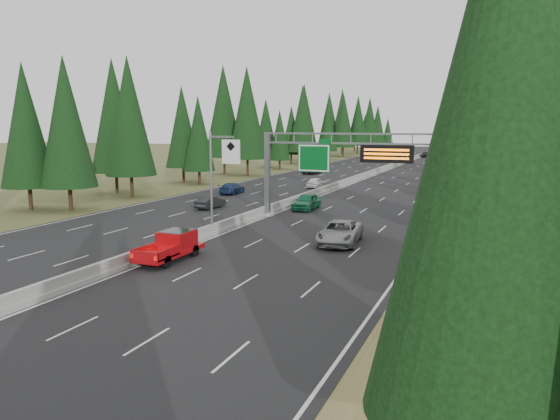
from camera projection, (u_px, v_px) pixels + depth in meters
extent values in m
cube|color=black|center=(371.00, 175.00, 92.75)|extent=(32.00, 260.00, 0.08)
cube|color=olive|center=(482.00, 179.00, 86.09)|extent=(3.60, 260.00, 0.06)
cube|color=#4A5527|center=(275.00, 172.00, 99.41)|extent=(3.60, 260.00, 0.06)
cube|color=gray|center=(371.00, 174.00, 92.72)|extent=(0.70, 260.00, 0.30)
cube|color=gray|center=(371.00, 172.00, 92.66)|extent=(0.30, 260.00, 0.60)
cube|color=slate|center=(267.00, 175.00, 50.87)|extent=(0.45, 0.45, 7.80)
cube|color=gray|center=(268.00, 214.00, 51.45)|extent=(0.90, 0.90, 0.30)
cube|color=slate|center=(444.00, 181.00, 44.93)|extent=(0.45, 0.45, 7.80)
cube|color=gray|center=(441.00, 226.00, 45.52)|extent=(0.90, 0.90, 0.30)
cube|color=slate|center=(351.00, 134.00, 47.31)|extent=(15.85, 0.35, 0.16)
cube|color=slate|center=(351.00, 143.00, 47.44)|extent=(15.85, 0.35, 0.16)
cube|color=#054C19|center=(314.00, 158.00, 48.64)|extent=(3.00, 0.10, 2.50)
cube|color=silver|center=(314.00, 158.00, 48.59)|extent=(2.85, 0.02, 2.35)
cube|color=#054C19|center=(325.00, 141.00, 48.03)|extent=(1.10, 0.10, 0.45)
cube|color=black|center=(387.00, 154.00, 46.09)|extent=(4.50, 0.40, 1.50)
cube|color=orange|center=(386.00, 150.00, 45.83)|extent=(3.80, 0.02, 0.18)
cube|color=orange|center=(386.00, 154.00, 45.88)|extent=(3.80, 0.02, 0.18)
cube|color=orange|center=(386.00, 158.00, 45.94)|extent=(3.80, 0.02, 0.18)
cylinder|color=slate|center=(211.00, 184.00, 41.84)|extent=(0.20, 0.20, 8.00)
cube|color=gray|center=(212.00, 234.00, 42.44)|extent=(0.50, 0.50, 0.20)
cube|color=slate|center=(222.00, 137.00, 40.91)|extent=(2.00, 0.15, 0.15)
cube|color=silver|center=(231.00, 152.00, 40.67)|extent=(1.50, 0.06, 1.80)
cone|color=black|center=(504.00, 122.00, 10.94)|extent=(5.35, 5.35, 12.49)
cylinder|color=black|center=(462.00, 300.00, 23.63)|extent=(0.40, 0.40, 2.12)
cone|color=black|center=(471.00, 146.00, 22.61)|extent=(4.77, 4.77, 11.13)
cylinder|color=black|center=(559.00, 306.00, 22.93)|extent=(0.40, 0.40, 2.05)
cylinder|color=black|center=(494.00, 223.00, 39.70)|extent=(0.40, 0.40, 2.95)
cone|color=black|center=(502.00, 94.00, 38.27)|extent=(6.64, 6.64, 15.49)
cylinder|color=black|center=(543.00, 244.00, 35.24)|extent=(0.40, 0.40, 1.90)
cone|color=black|center=(550.00, 152.00, 34.33)|extent=(4.26, 4.26, 9.95)
cylinder|color=black|center=(504.00, 206.00, 52.10)|extent=(0.40, 0.40, 1.78)
cone|color=black|center=(508.00, 148.00, 51.24)|extent=(4.01, 4.01, 9.35)
cylinder|color=black|center=(544.00, 205.00, 50.99)|extent=(0.40, 0.40, 2.22)
cone|color=black|center=(550.00, 131.00, 49.92)|extent=(4.99, 4.99, 11.63)
cylinder|color=black|center=(499.00, 189.00, 64.52)|extent=(0.40, 0.40, 2.19)
cone|color=black|center=(503.00, 130.00, 63.46)|extent=(4.93, 4.93, 11.50)
cylinder|color=black|center=(541.00, 193.00, 61.90)|extent=(0.40, 0.40, 1.85)
cone|color=black|center=(545.00, 142.00, 61.01)|extent=(4.17, 4.17, 9.73)
cylinder|color=black|center=(498.00, 177.00, 79.33)|extent=(0.40, 0.40, 2.15)
cone|color=black|center=(501.00, 130.00, 78.29)|extent=(4.84, 4.84, 11.28)
cylinder|color=black|center=(521.00, 177.00, 76.56)|extent=(0.40, 0.40, 2.67)
cone|color=black|center=(525.00, 117.00, 75.27)|extent=(6.01, 6.01, 14.03)
cylinder|color=black|center=(494.00, 168.00, 90.33)|extent=(0.40, 0.40, 2.95)
cone|color=black|center=(498.00, 112.00, 88.90)|extent=(6.63, 6.63, 15.48)
cylinder|color=black|center=(520.00, 171.00, 89.52)|extent=(0.40, 0.40, 2.09)
cone|color=black|center=(522.00, 131.00, 88.51)|extent=(4.69, 4.69, 10.95)
cylinder|color=black|center=(495.00, 164.00, 107.39)|extent=(0.40, 0.40, 1.92)
cone|color=black|center=(496.00, 133.00, 106.46)|extent=(4.33, 4.33, 10.09)
cylinder|color=black|center=(518.00, 166.00, 102.32)|extent=(0.40, 0.40, 1.80)
cone|color=black|center=(520.00, 136.00, 101.45)|extent=(4.04, 4.04, 9.43)
cylinder|color=black|center=(502.00, 160.00, 119.48)|extent=(0.40, 0.40, 1.80)
cone|color=black|center=(503.00, 134.00, 118.61)|extent=(4.05, 4.05, 9.45)
cylinder|color=black|center=(520.00, 158.00, 118.85)|extent=(0.40, 0.40, 2.98)
cone|color=black|center=(523.00, 114.00, 117.41)|extent=(6.70, 6.70, 15.64)
cylinder|color=black|center=(503.00, 155.00, 132.90)|extent=(0.40, 0.40, 2.36)
cone|color=black|center=(505.00, 125.00, 131.76)|extent=(5.32, 5.32, 12.40)
cylinder|color=black|center=(520.00, 155.00, 131.22)|extent=(0.40, 0.40, 2.66)
cone|color=black|center=(523.00, 120.00, 129.94)|extent=(5.98, 5.98, 13.95)
cylinder|color=black|center=(500.00, 152.00, 146.69)|extent=(0.40, 0.40, 2.47)
cone|color=black|center=(501.00, 123.00, 145.50)|extent=(5.57, 5.57, 12.99)
cylinder|color=black|center=(521.00, 152.00, 145.42)|extent=(0.40, 0.40, 2.68)
cone|color=black|center=(523.00, 120.00, 144.13)|extent=(6.04, 6.04, 14.09)
cylinder|color=black|center=(505.00, 151.00, 160.35)|extent=(0.40, 0.40, 1.99)
cone|color=black|center=(506.00, 129.00, 159.39)|extent=(4.47, 4.47, 10.44)
cylinder|color=black|center=(513.00, 151.00, 156.98)|extent=(0.40, 0.40, 1.93)
cone|color=black|center=(515.00, 130.00, 156.04)|extent=(4.33, 4.33, 10.11)
cylinder|color=black|center=(499.00, 149.00, 174.66)|extent=(0.40, 0.40, 2.03)
cone|color=black|center=(500.00, 129.00, 173.68)|extent=(4.56, 4.56, 10.64)
cylinder|color=black|center=(519.00, 148.00, 171.22)|extent=(0.40, 0.40, 2.79)
cone|color=black|center=(521.00, 120.00, 169.88)|extent=(6.27, 6.27, 14.64)
cylinder|color=black|center=(500.00, 147.00, 187.54)|extent=(0.40, 0.40, 2.04)
cone|color=black|center=(501.00, 128.00, 186.55)|extent=(4.60, 4.60, 10.72)
cylinder|color=black|center=(517.00, 147.00, 182.49)|extent=(0.40, 0.40, 2.34)
cone|color=black|center=(519.00, 125.00, 181.35)|extent=(5.26, 5.26, 12.28)
cylinder|color=black|center=(71.00, 199.00, 54.52)|extent=(0.40, 0.40, 2.45)
cone|color=black|center=(66.00, 122.00, 53.34)|extent=(5.51, 5.51, 12.85)
cylinder|color=black|center=(31.00, 198.00, 55.30)|extent=(0.40, 0.40, 2.36)
cone|color=black|center=(25.00, 125.00, 54.16)|extent=(5.31, 5.31, 12.39)
cylinder|color=black|center=(132.00, 186.00, 64.81)|extent=(0.40, 0.40, 2.65)
cone|color=black|center=(129.00, 116.00, 63.53)|extent=(5.96, 5.96, 13.91)
cylinder|color=black|center=(117.00, 183.00, 68.97)|extent=(0.40, 0.40, 2.68)
cone|color=black|center=(114.00, 115.00, 67.67)|extent=(6.03, 6.03, 14.08)
cylinder|color=black|center=(199.00, 178.00, 78.55)|extent=(0.40, 0.40, 2.03)
cone|color=black|center=(198.00, 133.00, 77.57)|extent=(4.57, 4.57, 10.65)
cylinder|color=black|center=(184.00, 175.00, 81.80)|extent=(0.40, 0.40, 2.29)
cone|color=black|center=(182.00, 127.00, 80.69)|extent=(5.15, 5.15, 12.01)
cylinder|color=black|center=(248.00, 167.00, 91.95)|extent=(0.40, 0.40, 2.91)
cone|color=black|center=(247.00, 113.00, 90.54)|extent=(6.54, 6.54, 15.27)
cylinder|color=black|center=(224.00, 166.00, 95.44)|extent=(0.40, 0.40, 3.00)
cone|color=black|center=(224.00, 111.00, 93.99)|extent=(6.76, 6.76, 15.77)
cylinder|color=black|center=(280.00, 165.00, 105.05)|extent=(0.40, 0.40, 1.83)
cone|color=black|center=(280.00, 135.00, 104.16)|extent=(4.13, 4.13, 9.63)
cylinder|color=black|center=(266.00, 162.00, 109.51)|extent=(0.40, 0.40, 2.20)
cone|color=black|center=(266.00, 128.00, 108.45)|extent=(4.95, 4.95, 11.55)
cylinder|color=black|center=(302.00, 158.00, 119.03)|extent=(0.40, 0.40, 2.74)
cone|color=black|center=(303.00, 118.00, 117.71)|extent=(6.16, 6.16, 14.38)
cylinder|color=black|center=(291.00, 159.00, 121.55)|extent=(0.40, 0.40, 2.05)
cone|color=black|center=(291.00, 130.00, 120.56)|extent=(4.61, 4.61, 10.75)
cylinder|color=black|center=(327.00, 156.00, 133.48)|extent=(0.40, 0.40, 2.21)
cone|color=black|center=(328.00, 127.00, 132.41)|extent=(4.98, 4.98, 11.61)
cylinder|color=black|center=(304.00, 154.00, 134.07)|extent=(0.40, 0.40, 2.95)
cone|color=black|center=(304.00, 116.00, 132.64)|extent=(6.64, 6.64, 15.49)
cylinder|color=black|center=(343.00, 152.00, 145.80)|extent=(0.40, 0.40, 2.65)
cone|color=black|center=(344.00, 121.00, 144.52)|extent=(5.96, 5.96, 13.91)
cylinder|color=black|center=(329.00, 151.00, 150.34)|extent=(0.40, 0.40, 2.78)
cone|color=black|center=(329.00, 119.00, 149.00)|extent=(6.26, 6.26, 14.60)
cylinder|color=black|center=(357.00, 149.00, 161.70)|extent=(0.40, 0.40, 2.73)
cone|color=black|center=(358.00, 120.00, 160.38)|extent=(6.15, 6.15, 14.34)
cylinder|color=black|center=(342.00, 149.00, 160.92)|extent=(0.40, 0.40, 3.03)
cone|color=black|center=(342.00, 116.00, 159.45)|extent=(6.82, 6.82, 15.92)
cylinder|color=black|center=(369.00, 148.00, 172.85)|extent=(0.40, 0.40, 2.75)
cone|color=black|center=(370.00, 120.00, 171.52)|extent=(6.19, 6.19, 14.43)
cylinder|color=black|center=(354.00, 149.00, 175.57)|extent=(0.40, 0.40, 1.96)
cone|color=black|center=(355.00, 129.00, 174.63)|extent=(4.41, 4.41, 10.28)
cylinder|color=black|center=(377.00, 147.00, 185.90)|extent=(0.40, 0.40, 2.42)
cone|color=black|center=(378.00, 124.00, 184.73)|extent=(5.44, 5.44, 12.70)
cylinder|color=black|center=(364.00, 147.00, 187.54)|extent=(0.40, 0.40, 1.97)
cone|color=black|center=(365.00, 129.00, 186.58)|extent=(4.43, 4.43, 10.34)
cylinder|color=black|center=(387.00, 146.00, 199.93)|extent=(0.40, 0.40, 1.78)
cone|color=black|center=(388.00, 131.00, 199.07)|extent=(4.00, 4.00, 9.32)
cylinder|color=black|center=(376.00, 145.00, 200.38)|extent=(0.40, 0.40, 2.16)
cone|color=black|center=(376.00, 127.00, 199.33)|extent=(4.86, 4.86, 11.35)
imported|color=#98999D|center=(340.00, 232.00, 39.33)|extent=(3.24, 6.07, 1.62)
cylinder|color=black|center=(143.00, 259.00, 33.21)|extent=(0.29, 0.78, 0.78)
cylinder|color=black|center=(166.00, 262.00, 32.59)|extent=(0.29, 0.78, 0.78)
cylinder|color=black|center=(172.00, 248.00, 36.15)|extent=(0.29, 0.78, 0.78)
cylinder|color=black|center=(194.00, 250.00, 35.53)|extent=(0.29, 0.78, 0.78)
cube|color=#B80B10|center=(170.00, 252.00, 34.39)|extent=(1.95, 5.46, 0.29)
cube|color=#B80B10|center=(177.00, 239.00, 35.09)|extent=(1.85, 2.15, 1.07)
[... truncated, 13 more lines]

